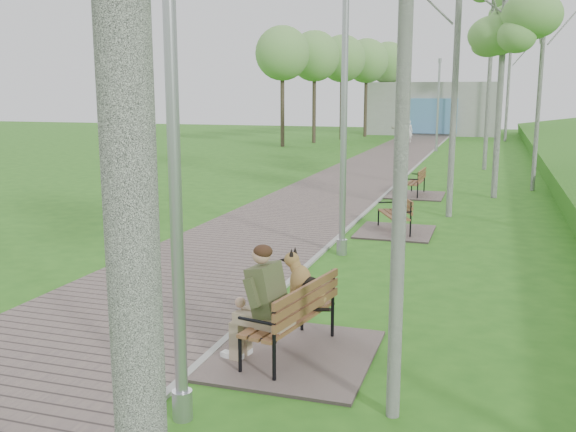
# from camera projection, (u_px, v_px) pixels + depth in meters

# --- Properties ---
(walkway) EXTENTS (3.50, 67.00, 0.04)m
(walkway) POSITION_uv_depth(u_px,v_px,m) (348.00, 183.00, 23.07)
(walkway) COLOR #695855
(walkway) RESTS_ON ground
(kerb) EXTENTS (0.10, 67.00, 0.05)m
(kerb) POSITION_uv_depth(u_px,v_px,m) (396.00, 184.00, 22.55)
(kerb) COLOR #999993
(kerb) RESTS_ON ground
(building_north) EXTENTS (10.00, 5.20, 4.00)m
(building_north) POSITION_uv_depth(u_px,v_px,m) (433.00, 109.00, 50.19)
(building_north) COLOR #9E9E99
(building_north) RESTS_ON ground
(bench_main) EXTENTS (1.94, 2.16, 1.69)m
(bench_main) POSITION_uv_depth(u_px,v_px,m) (284.00, 320.00, 7.79)
(bench_main) COLOR #695855
(bench_main) RESTS_ON ground
(bench_second) EXTENTS (1.70, 1.88, 1.04)m
(bench_second) POSITION_uv_depth(u_px,v_px,m) (394.00, 224.00, 14.85)
(bench_second) COLOR #695855
(bench_second) RESTS_ON ground
(bench_third) EXTENTS (1.72, 1.91, 1.06)m
(bench_third) POSITION_uv_depth(u_px,v_px,m) (415.00, 190.00, 20.17)
(bench_third) COLOR #695855
(bench_third) RESTS_ON ground
(lamp_post_near) EXTENTS (0.20, 0.20, 5.21)m
(lamp_post_near) POSITION_uv_depth(u_px,v_px,m) (175.00, 176.00, 5.91)
(lamp_post_near) COLOR #9C9FA4
(lamp_post_near) RESTS_ON ground
(lamp_post_second) EXTENTS (0.21, 0.21, 5.42)m
(lamp_post_second) POSITION_uv_depth(u_px,v_px,m) (344.00, 127.00, 12.38)
(lamp_post_second) COLOR #9C9FA4
(lamp_post_second) RESTS_ON ground
(lamp_post_third) EXTENTS (0.19, 0.19, 5.04)m
(lamp_post_third) POSITION_uv_depth(u_px,v_px,m) (438.00, 108.00, 35.24)
(lamp_post_third) COLOR #9C9FA4
(lamp_post_third) RESTS_ON ground
(lamp_post_far) EXTENTS (0.18, 0.18, 4.67)m
(lamp_post_far) POSITION_uv_depth(u_px,v_px,m) (454.00, 107.00, 46.60)
(lamp_post_far) COLOR #9C9FA4
(lamp_post_far) RESTS_ON ground
(pedestrian_near) EXTENTS (0.59, 0.44, 1.48)m
(pedestrian_near) POSITION_uv_depth(u_px,v_px,m) (409.00, 131.00, 41.64)
(pedestrian_near) COLOR white
(pedestrian_near) RESTS_ON ground
(pedestrian_far) EXTENTS (1.11, 0.96, 1.95)m
(pedestrian_far) POSITION_uv_depth(u_px,v_px,m) (399.00, 129.00, 40.34)
(pedestrian_far) COLOR #9E998A
(pedestrian_far) RESTS_ON ground
(birch_mid_c) EXTENTS (2.45, 2.45, 7.05)m
(birch_mid_c) POSITION_uv_depth(u_px,v_px,m) (505.00, 12.00, 18.79)
(birch_mid_c) COLOR silver
(birch_mid_c) RESTS_ON ground
(birch_far_a) EXTENTS (2.25, 2.25, 7.31)m
(birch_far_a) POSITION_uv_depth(u_px,v_px,m) (545.00, 11.00, 20.22)
(birch_far_a) COLOR silver
(birch_far_a) RESTS_ON ground
(birch_distant_a) EXTENTS (2.68, 2.68, 9.81)m
(birch_distant_a) POSITION_uv_depth(u_px,v_px,m) (512.00, 22.00, 41.61)
(birch_distant_a) COLOR silver
(birch_distant_a) RESTS_ON ground
(birch_distant_b) EXTENTS (2.34, 2.34, 9.51)m
(birch_distant_b) POSITION_uv_depth(u_px,v_px,m) (512.00, 29.00, 43.83)
(birch_distant_b) COLOR silver
(birch_distant_b) RESTS_ON ground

